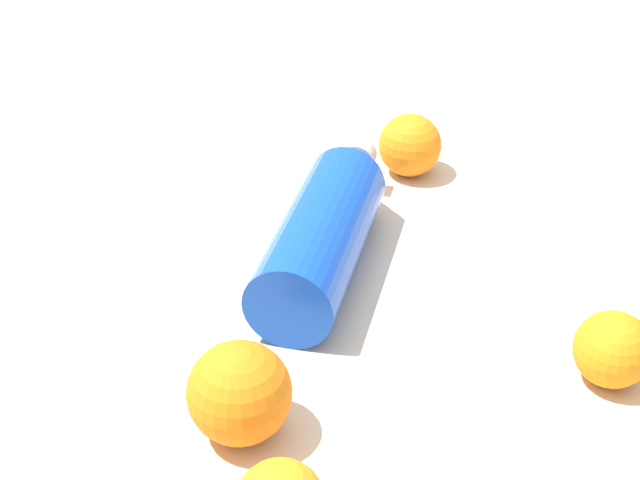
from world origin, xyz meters
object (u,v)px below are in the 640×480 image
Objects in this scene: orange_0 at (410,145)px; orange_2 at (613,349)px; water_bottle at (326,226)px; orange_1 at (239,393)px.

orange_0 is 1.10× the size of orange_2.
orange_0 is at bearing 44.57° from orange_2.
water_bottle is 4.27× the size of orange_0.
water_bottle is 4.70× the size of orange_2.
water_bottle is 0.19m from orange_0.
water_bottle is at bearing 7.62° from orange_1.
water_bottle reaches higher than orange_0.
water_bottle is at bearing 175.58° from orange_0.
orange_1 is (-0.23, -0.03, -0.00)m from water_bottle.
orange_0 is at bearing 2.18° from orange_1.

